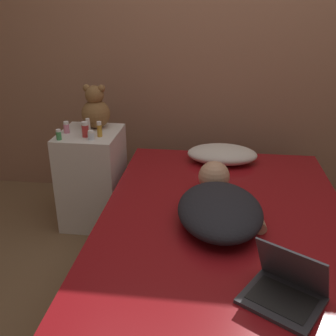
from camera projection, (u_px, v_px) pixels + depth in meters
ground_plane at (220, 296)px, 2.22m from camera, size 12.00×12.00×0.00m
wall_back at (230, 34)px, 2.90m from camera, size 8.00×0.06×2.60m
bed at (222, 262)px, 2.12m from camera, size 1.35×2.08×0.48m
nightstand at (93, 177)px, 2.86m from camera, size 0.41×0.46×0.69m
pillow at (222, 154)px, 2.75m from camera, size 0.49×0.32×0.12m
person_lying at (220, 205)px, 2.04m from camera, size 0.48×0.78×0.19m
laptop at (286, 288)px, 1.50m from camera, size 0.36×0.35×0.23m
teddy_bear at (96, 109)px, 2.76m from camera, size 0.20×0.20×0.31m
bottle_white at (88, 126)px, 2.68m from camera, size 0.03×0.03×0.11m
bottle_green at (59, 135)px, 2.56m from camera, size 0.03×0.03×0.07m
bottle_clear at (91, 135)px, 2.57m from camera, size 0.04×0.04×0.06m
bottle_pink at (66, 127)px, 2.69m from camera, size 0.04×0.04×0.08m
bottle_red at (85, 130)px, 2.61m from camera, size 0.05×0.05×0.10m
bottle_amber at (99, 129)px, 2.62m from camera, size 0.03×0.03×0.10m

